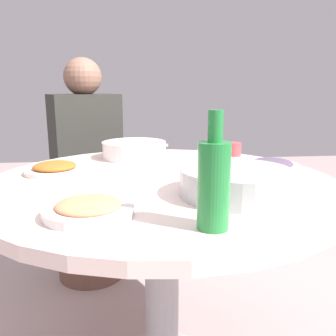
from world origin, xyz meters
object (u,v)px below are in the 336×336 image
object	(u,v)px
tea_cup_near	(7,185)
tea_cup_far	(234,149)
dish_stirfry	(55,168)
soup_bowl	(134,150)
rice_bowl	(236,182)
diner_left	(86,145)
round_dining_table	(162,212)
green_bottle	(214,183)
dish_eggplant	(272,165)
dish_shrimp	(89,208)
stool_for_diner_left	(91,239)

from	to	relation	value
tea_cup_near	tea_cup_far	xyz separation A→B (m)	(0.50, -0.80, 0.00)
tea_cup_far	dish_stirfry	bearing A→B (deg)	109.19
soup_bowl	tea_cup_near	size ratio (longest dim) A/B	4.24
tea_cup_far	rice_bowl	bearing A→B (deg)	163.94
diner_left	round_dining_table	bearing A→B (deg)	-156.15
round_dining_table	green_bottle	distance (m)	0.49
soup_bowl	dish_stirfry	size ratio (longest dim) A/B	1.36
soup_bowl	dish_stirfry	distance (m)	0.38
soup_bowl	diner_left	distance (m)	0.45
round_dining_table	rice_bowl	distance (m)	0.32
dish_eggplant	tea_cup_near	bearing A→B (deg)	103.04
soup_bowl	tea_cup_far	distance (m)	0.44
soup_bowl	dish_shrimp	bearing A→B (deg)	170.36
tea_cup_far	soup_bowl	bearing A→B (deg)	89.90
dish_shrimp	stool_for_diner_left	bearing A→B (deg)	6.78
soup_bowl	dish_eggplant	distance (m)	0.58
rice_bowl	tea_cup_near	size ratio (longest dim) A/B	4.66
dish_stirfry	diner_left	bearing A→B (deg)	-3.46
stool_for_diner_left	dish_eggplant	bearing A→B (deg)	-132.07
dish_stirfry	tea_cup_near	world-z (taller)	tea_cup_near
rice_bowl	diner_left	world-z (taller)	diner_left
round_dining_table	dish_stirfry	distance (m)	0.41
stool_for_diner_left	round_dining_table	bearing A→B (deg)	-156.15
round_dining_table	rice_bowl	size ratio (longest dim) A/B	3.71
green_bottle	tea_cup_near	world-z (taller)	green_bottle
dish_shrimp	tea_cup_near	xyz separation A→B (m)	(0.21, 0.25, 0.01)
dish_eggplant	stool_for_diner_left	bearing A→B (deg)	47.93
soup_bowl	green_bottle	bearing A→B (deg)	-169.37
soup_bowl	rice_bowl	bearing A→B (deg)	-155.26
soup_bowl	stool_for_diner_left	distance (m)	0.72
round_dining_table	soup_bowl	world-z (taller)	soup_bowl
tea_cup_near	tea_cup_far	world-z (taller)	tea_cup_far
dish_eggplant	dish_shrimp	bearing A→B (deg)	123.47
dish_shrimp	dish_stirfry	xyz separation A→B (m)	(0.45, 0.17, -0.00)
green_bottle	soup_bowl	bearing A→B (deg)	10.63
stool_for_diner_left	tea_cup_far	bearing A→B (deg)	-118.46
soup_bowl	diner_left	xyz separation A→B (m)	(0.37, 0.25, -0.03)
green_bottle	diner_left	xyz separation A→B (m)	(1.18, 0.40, -0.10)
rice_bowl	soup_bowl	bearing A→B (deg)	24.74
stool_for_diner_left	diner_left	distance (m)	0.53
dish_eggplant	round_dining_table	bearing A→B (deg)	100.68
soup_bowl	diner_left	size ratio (longest dim) A/B	0.37
dish_shrimp	dish_eggplant	xyz separation A→B (m)	(0.40, -0.61, 0.00)
rice_bowl	dish_stirfry	bearing A→B (deg)	58.99
dish_shrimp	tea_cup_far	bearing A→B (deg)	-38.45
rice_bowl	stool_for_diner_left	size ratio (longest dim) A/B	0.74
dish_shrimp	rice_bowl	bearing A→B (deg)	-73.23
dish_eggplant	green_bottle	distance (m)	0.62
dish_eggplant	green_bottle	bearing A→B (deg)	146.44
soup_bowl	diner_left	world-z (taller)	diner_left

